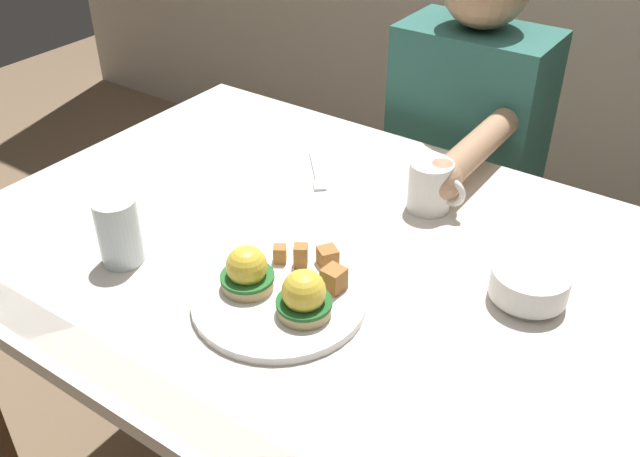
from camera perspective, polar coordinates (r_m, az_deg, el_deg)
name	(u,v)px	position (r m, az deg, el deg)	size (l,w,h in m)	color
dining_table	(310,291)	(1.28, -0.78, -5.14)	(1.20, 0.90, 0.74)	silver
eggs_benedict_plate	(279,291)	(1.07, -3.33, -5.11)	(0.27, 0.27, 0.09)	white
fruit_bowl	(529,284)	(1.12, 16.64, -4.38)	(0.12, 0.12, 0.05)	white
coffee_mug	(431,185)	(1.30, 9.03, 3.52)	(0.11, 0.08, 0.09)	white
fork	(317,173)	(1.41, -0.27, 4.52)	(0.12, 0.13, 0.00)	silver
water_glass_near	(120,236)	(1.19, -15.99, -0.56)	(0.07, 0.07, 0.12)	silver
diner_person	(461,156)	(1.71, 11.39, 5.80)	(0.34, 0.54, 1.14)	#33333D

